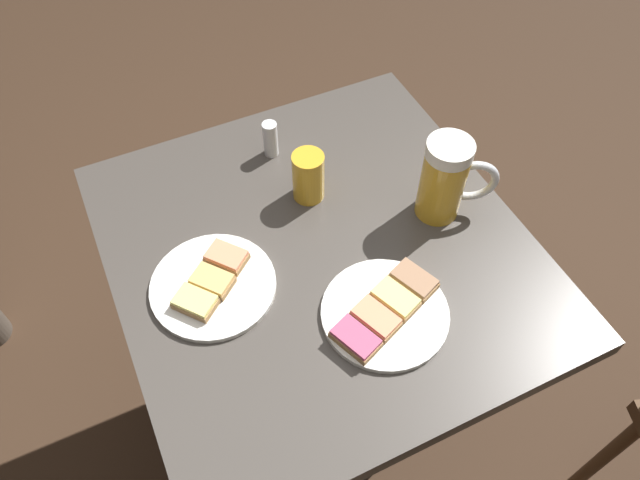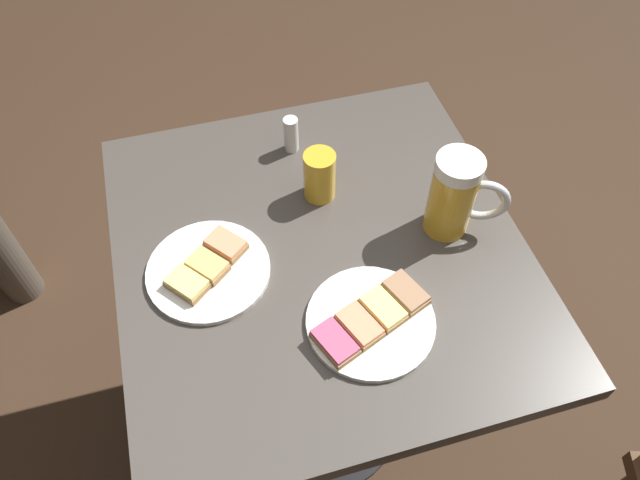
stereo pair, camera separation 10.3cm
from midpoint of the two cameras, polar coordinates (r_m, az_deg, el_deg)
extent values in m
plane|color=#382619|center=(1.70, 1.79, -15.89)|extent=(6.00, 6.00, 0.00)
cylinder|color=black|center=(1.69, 1.80, -15.80)|extent=(0.44, 0.44, 0.01)
cylinder|color=black|center=(1.36, 2.19, -10.21)|extent=(0.09, 0.09, 0.71)
cube|color=#423D38|center=(1.06, 2.77, -1.43)|extent=(0.74, 0.70, 0.04)
cylinder|color=white|center=(1.02, -7.76, -2.90)|extent=(0.21, 0.21, 0.01)
cube|color=#9E7547|center=(0.99, -9.61, -4.44)|extent=(0.08, 0.08, 0.01)
cube|color=#EFE07A|center=(0.98, -9.69, -4.13)|extent=(0.08, 0.07, 0.01)
cube|color=#9E7547|center=(1.01, -7.82, -2.55)|extent=(0.08, 0.08, 0.01)
cube|color=#E5B266|center=(1.00, -7.89, -2.23)|extent=(0.08, 0.07, 0.01)
cube|color=#9E7547|center=(1.03, -6.11, -0.73)|extent=(0.08, 0.08, 0.01)
cube|color=#EA8E66|center=(1.02, -6.15, -0.39)|extent=(0.08, 0.07, 0.01)
cylinder|color=white|center=(0.96, 7.88, -7.88)|extent=(0.21, 0.21, 0.01)
cube|color=#9E7547|center=(0.99, 11.06, -5.24)|extent=(0.08, 0.07, 0.01)
cube|color=#997051|center=(0.98, 11.15, -4.93)|extent=(0.08, 0.07, 0.01)
cube|color=#9E7547|center=(0.96, 9.01, -6.77)|extent=(0.08, 0.07, 0.01)
cube|color=#EFE07A|center=(0.96, 9.09, -6.47)|extent=(0.08, 0.07, 0.01)
cube|color=#9E7547|center=(0.94, 6.87, -8.36)|extent=(0.08, 0.07, 0.01)
cube|color=#EA8E66|center=(0.94, 6.92, -8.06)|extent=(0.08, 0.07, 0.01)
cube|color=#9E7547|center=(0.93, 4.61, -9.99)|extent=(0.08, 0.07, 0.01)
cube|color=#BC4C70|center=(0.92, 4.65, -9.71)|extent=(0.08, 0.07, 0.01)
cylinder|color=gold|center=(1.05, 15.07, 3.53)|extent=(0.08, 0.08, 0.14)
cylinder|color=white|center=(0.99, 16.05, 6.58)|extent=(0.08, 0.08, 0.02)
torus|color=silver|center=(1.06, 17.86, 3.40)|extent=(0.05, 0.09, 0.09)
cylinder|color=gold|center=(1.08, 2.68, 5.95)|extent=(0.06, 0.06, 0.10)
cylinder|color=silver|center=(1.17, -0.24, 9.83)|extent=(0.03, 0.03, 0.07)
camera|label=1|loc=(0.05, -87.13, 3.78)|focal=33.76mm
camera|label=2|loc=(0.05, 92.87, -3.78)|focal=33.76mm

